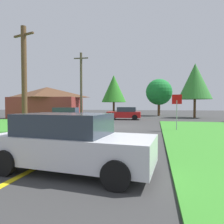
{
  "coord_description": "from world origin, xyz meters",
  "views": [
    {
      "loc": [
        3.46,
        -16.92,
        1.86
      ],
      "look_at": [
        -0.98,
        3.14,
        1.16
      ],
      "focal_mm": 32.04,
      "sensor_mm": 36.0,
      "label": 1
    }
  ],
  "objects_px": {
    "car_approaching_junction": "(125,113)",
    "oak_tree_right": "(114,89)",
    "oak_tree_left": "(159,92)",
    "barn": "(47,103)",
    "car_behind_on_main_road": "(71,142)",
    "utility_pole_near": "(24,79)",
    "pine_tree_center": "(195,81)",
    "stop_sign": "(177,106)",
    "parked_car_near_building": "(67,115)",
    "utility_pole_mid": "(81,86)"
  },
  "relations": [
    {
      "from": "parked_car_near_building",
      "to": "utility_pole_near",
      "type": "distance_m",
      "value": 9.13
    },
    {
      "from": "car_behind_on_main_road",
      "to": "utility_pole_near",
      "type": "distance_m",
      "value": 9.47
    },
    {
      "from": "utility_pole_near",
      "to": "utility_pole_mid",
      "type": "bearing_deg",
      "value": 92.24
    },
    {
      "from": "parked_car_near_building",
      "to": "car_behind_on_main_road",
      "type": "relative_size",
      "value": 1.02
    },
    {
      "from": "car_approaching_junction",
      "to": "utility_pole_near",
      "type": "distance_m",
      "value": 14.88
    },
    {
      "from": "pine_tree_center",
      "to": "barn",
      "type": "height_order",
      "value": "pine_tree_center"
    },
    {
      "from": "car_behind_on_main_road",
      "to": "barn",
      "type": "xyz_separation_m",
      "value": [
        -12.75,
        20.41,
        1.4
      ]
    },
    {
      "from": "car_approaching_junction",
      "to": "oak_tree_left",
      "type": "relative_size",
      "value": 0.67
    },
    {
      "from": "utility_pole_mid",
      "to": "oak_tree_left",
      "type": "xyz_separation_m",
      "value": [
        9.53,
        12.92,
        -0.09
      ]
    },
    {
      "from": "oak_tree_right",
      "to": "barn",
      "type": "height_order",
      "value": "oak_tree_right"
    },
    {
      "from": "barn",
      "to": "pine_tree_center",
      "type": "bearing_deg",
      "value": 15.64
    },
    {
      "from": "stop_sign",
      "to": "car_behind_on_main_road",
      "type": "height_order",
      "value": "stop_sign"
    },
    {
      "from": "car_approaching_junction",
      "to": "pine_tree_center",
      "type": "relative_size",
      "value": 0.55
    },
    {
      "from": "car_behind_on_main_road",
      "to": "utility_pole_mid",
      "type": "relative_size",
      "value": 0.56
    },
    {
      "from": "oak_tree_left",
      "to": "utility_pole_near",
      "type": "bearing_deg",
      "value": -110.36
    },
    {
      "from": "oak_tree_left",
      "to": "utility_pole_mid",
      "type": "bearing_deg",
      "value": -126.39
    },
    {
      "from": "utility_pole_near",
      "to": "car_behind_on_main_road",
      "type": "bearing_deg",
      "value": -46.34
    },
    {
      "from": "utility_pole_near",
      "to": "pine_tree_center",
      "type": "distance_m",
      "value": 24.29
    },
    {
      "from": "stop_sign",
      "to": "barn",
      "type": "height_order",
      "value": "barn"
    },
    {
      "from": "utility_pole_near",
      "to": "oak_tree_right",
      "type": "height_order",
      "value": "oak_tree_right"
    },
    {
      "from": "stop_sign",
      "to": "oak_tree_left",
      "type": "height_order",
      "value": "oak_tree_left"
    },
    {
      "from": "stop_sign",
      "to": "utility_pole_mid",
      "type": "relative_size",
      "value": 0.32
    },
    {
      "from": "oak_tree_left",
      "to": "pine_tree_center",
      "type": "xyz_separation_m",
      "value": [
        5.09,
        -4.79,
        1.19
      ]
    },
    {
      "from": "car_behind_on_main_road",
      "to": "pine_tree_center",
      "type": "xyz_separation_m",
      "value": [
        7.92,
        26.2,
        4.57
      ]
    },
    {
      "from": "car_approaching_junction",
      "to": "utility_pole_near",
      "type": "height_order",
      "value": "utility_pole_near"
    },
    {
      "from": "oak_tree_left",
      "to": "barn",
      "type": "height_order",
      "value": "oak_tree_left"
    },
    {
      "from": "stop_sign",
      "to": "utility_pole_mid",
      "type": "xyz_separation_m",
      "value": [
        -10.5,
        8.24,
        2.45
      ]
    },
    {
      "from": "car_behind_on_main_road",
      "to": "utility_pole_near",
      "type": "height_order",
      "value": "utility_pole_near"
    },
    {
      "from": "pine_tree_center",
      "to": "utility_pole_near",
      "type": "bearing_deg",
      "value": -125.77
    },
    {
      "from": "oak_tree_right",
      "to": "utility_pole_mid",
      "type": "bearing_deg",
      "value": -95.14
    },
    {
      "from": "car_behind_on_main_road",
      "to": "utility_pole_mid",
      "type": "distance_m",
      "value": 19.58
    },
    {
      "from": "stop_sign",
      "to": "utility_pole_near",
      "type": "distance_m",
      "value": 10.73
    },
    {
      "from": "car_approaching_junction",
      "to": "car_behind_on_main_road",
      "type": "relative_size",
      "value": 0.94
    },
    {
      "from": "utility_pole_mid",
      "to": "oak_tree_left",
      "type": "height_order",
      "value": "utility_pole_mid"
    },
    {
      "from": "parked_car_near_building",
      "to": "pine_tree_center",
      "type": "xyz_separation_m",
      "value": [
        15.16,
        11.04,
        4.57
      ]
    },
    {
      "from": "utility_pole_near",
      "to": "utility_pole_mid",
      "type": "height_order",
      "value": "utility_pole_mid"
    },
    {
      "from": "pine_tree_center",
      "to": "barn",
      "type": "xyz_separation_m",
      "value": [
        -20.67,
        -5.79,
        -3.17
      ]
    },
    {
      "from": "car_behind_on_main_road",
      "to": "utility_pole_mid",
      "type": "bearing_deg",
      "value": 115.95
    },
    {
      "from": "oak_tree_left",
      "to": "stop_sign",
      "type": "bearing_deg",
      "value": -87.35
    },
    {
      "from": "stop_sign",
      "to": "parked_car_near_building",
      "type": "bearing_deg",
      "value": -16.78
    },
    {
      "from": "car_approaching_junction",
      "to": "oak_tree_right",
      "type": "bearing_deg",
      "value": -73.64
    },
    {
      "from": "car_behind_on_main_road",
      "to": "oak_tree_right",
      "type": "bearing_deg",
      "value": 105.42
    },
    {
      "from": "utility_pole_mid",
      "to": "pine_tree_center",
      "type": "distance_m",
      "value": 16.76
    },
    {
      "from": "barn",
      "to": "utility_pole_near",
      "type": "bearing_deg",
      "value": -64.87
    },
    {
      "from": "car_approaching_junction",
      "to": "stop_sign",
      "type": "bearing_deg",
      "value": 114.75
    },
    {
      "from": "oak_tree_left",
      "to": "barn",
      "type": "relative_size",
      "value": 0.69
    },
    {
      "from": "parked_car_near_building",
      "to": "car_behind_on_main_road",
      "type": "xyz_separation_m",
      "value": [
        7.24,
        -15.16,
        -0.0
      ]
    },
    {
      "from": "car_approaching_junction",
      "to": "barn",
      "type": "xyz_separation_m",
      "value": [
        -11.12,
        0.01,
        1.4
      ]
    },
    {
      "from": "barn",
      "to": "oak_tree_left",
      "type": "bearing_deg",
      "value": 34.17
    },
    {
      "from": "oak_tree_left",
      "to": "pine_tree_center",
      "type": "distance_m",
      "value": 7.09
    }
  ]
}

